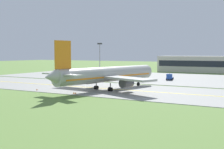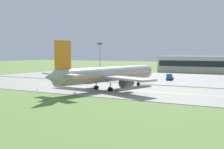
% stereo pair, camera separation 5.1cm
% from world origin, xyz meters
% --- Properties ---
extents(ground_plane, '(500.00, 500.00, 0.00)m').
position_xyz_m(ground_plane, '(0.00, 0.00, 0.00)').
color(ground_plane, olive).
extents(taxiway_strip, '(240.00, 28.00, 0.10)m').
position_xyz_m(taxiway_strip, '(0.00, 0.00, 0.05)').
color(taxiway_strip, gray).
rests_on(taxiway_strip, ground).
extents(apron_pad, '(140.00, 52.00, 0.10)m').
position_xyz_m(apron_pad, '(10.00, 42.00, 0.05)').
color(apron_pad, gray).
rests_on(apron_pad, ground).
extents(taxiway_centreline, '(220.00, 0.60, 0.01)m').
position_xyz_m(taxiway_centreline, '(0.00, 0.00, 0.11)').
color(taxiway_centreline, yellow).
rests_on(taxiway_centreline, taxiway_strip).
extents(airplane_lead, '(32.05, 39.19, 12.70)m').
position_xyz_m(airplane_lead, '(6.91, -1.87, 4.13)').
color(airplane_lead, '#ADADA8').
rests_on(airplane_lead, ground).
extents(service_truck_baggage, '(3.49, 6.70, 2.59)m').
position_xyz_m(service_truck_baggage, '(12.77, 33.41, 1.18)').
color(service_truck_baggage, '#264CA5').
rests_on(service_truck_baggage, ground).
extents(terminal_building, '(54.40, 12.91, 9.47)m').
position_xyz_m(terminal_building, '(18.94, 84.21, 4.15)').
color(terminal_building, beige).
rests_on(terminal_building, ground).
extents(apron_light_mast, '(2.40, 0.50, 14.70)m').
position_xyz_m(apron_light_mast, '(-27.75, 51.18, 9.33)').
color(apron_light_mast, gray).
rests_on(apron_light_mast, ground).
extents(traffic_cone_near_edge, '(0.44, 0.44, 0.60)m').
position_xyz_m(traffic_cone_near_edge, '(3.78, -12.47, 0.30)').
color(traffic_cone_near_edge, orange).
rests_on(traffic_cone_near_edge, ground).
extents(traffic_cone_mid_edge, '(0.44, 0.44, 0.60)m').
position_xyz_m(traffic_cone_mid_edge, '(-8.57, -11.96, 0.30)').
color(traffic_cone_mid_edge, orange).
rests_on(traffic_cone_mid_edge, ground).
extents(traffic_cone_far_edge, '(0.44, 0.44, 0.60)m').
position_xyz_m(traffic_cone_far_edge, '(4.35, -12.58, 0.30)').
color(traffic_cone_far_edge, orange).
rests_on(traffic_cone_far_edge, ground).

